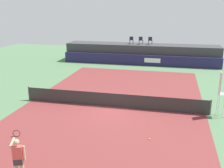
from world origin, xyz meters
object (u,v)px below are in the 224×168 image
Objects in this scene: spectator_chair_far_left at (131,40)px; net_post_far at (210,107)px; tennis_ball at (149,139)px; net_post_near at (29,93)px; umpire_chair at (221,91)px; tennis_player at (18,158)px; spectator_chair_center at (150,40)px; spectator_chair_left at (141,40)px.

spectator_chair_far_left is 17.07m from net_post_far.
net_post_far is at bearing 50.36° from tennis_ball.
net_post_near is 12.40m from net_post_far.
umpire_chair reaches higher than tennis_player.
tennis_player is (4.43, -8.47, 0.46)m from net_post_near.
spectator_chair_far_left is at bearing 117.43° from umpire_chair.
tennis_ball is at bearing -24.27° from net_post_near.
spectator_chair_center is 0.50× the size of tennis_player.
spectator_chair_left reaches higher than umpire_chair.
spectator_chair_far_left is 2.23m from spectator_chair_center.
spectator_chair_center is at bearing 95.32° from tennis_ball.
tennis_player is (-1.68, -23.76, -1.73)m from spectator_chair_left.
tennis_player reaches higher than net_post_far.
umpire_chair is 5.82m from tennis_ball.
tennis_player is at bearing -62.37° from net_post_near.
spectator_chair_far_left and spectator_chair_left have the same top height.
spectator_chair_left is at bearing -176.37° from spectator_chair_center.
tennis_ball is (4.59, 4.40, -0.92)m from tennis_player.
spectator_chair_far_left is 1.00× the size of spectator_chair_center.
spectator_chair_far_left is 17.20m from umpire_chair.
spectator_chair_left and spectator_chair_center have the same top height.
net_post_far is (5.18, -15.36, -2.19)m from spectator_chair_center.
umpire_chair is at bearing -66.08° from spectator_chair_left.
tennis_ball is at bearing 43.78° from tennis_player.
tennis_ball is at bearing -81.43° from spectator_chair_left.
spectator_chair_left is 0.32× the size of umpire_chair.
net_post_far is at bearing -64.05° from spectator_chair_far_left.
spectator_chair_left reaches higher than tennis_player.
net_post_far is at bearing 0.00° from net_post_near.
spectator_chair_left is 16.68m from net_post_far.
net_post_near is (-4.99, -15.22, -2.19)m from spectator_chair_far_left.
spectator_chair_center reaches higher than tennis_ball.
net_post_far is (12.40, 0.00, 0.00)m from net_post_near.
tennis_ball is at bearing -129.64° from net_post_far.
umpire_chair is 2.76× the size of net_post_far.
spectator_chair_far_left reaches higher than net_post_near.
spectator_chair_far_left reaches higher than umpire_chair.
umpire_chair is at bearing 46.38° from tennis_ball.
net_post_near is 1.00× the size of net_post_far.
net_post_far is 11.64m from tennis_player.
spectator_chair_left is 19.76m from tennis_ball.
spectator_chair_center reaches higher than net_post_far.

